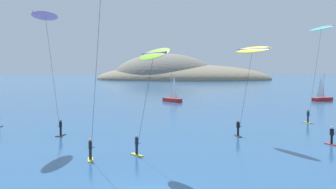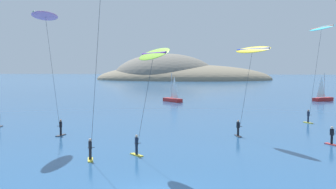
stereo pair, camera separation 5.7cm
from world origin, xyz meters
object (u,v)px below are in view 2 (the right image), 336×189
object	(u,v)px
kitesurfer_pink	(47,25)
kitesurfer_cyan	(321,35)
kitesurfer_yellow	(251,57)
kitesurfer_lime	(152,61)
sailboat_near	(172,98)
sailboat_far	(324,98)

from	to	relation	value
kitesurfer_pink	kitesurfer_cyan	world-z (taller)	kitesurfer_pink
kitesurfer_yellow	kitesurfer_pink	distance (m)	19.84
kitesurfer_lime	sailboat_near	bearing A→B (deg)	94.41
kitesurfer_pink	kitesurfer_lime	size ratio (longest dim) A/B	1.43
kitesurfer_cyan	sailboat_near	bearing A→B (deg)	123.79
sailboat_near	kitesurfer_yellow	distance (m)	44.12
kitesurfer_cyan	kitesurfer_lime	world-z (taller)	kitesurfer_cyan
sailboat_near	kitesurfer_pink	world-z (taller)	kitesurfer_pink
kitesurfer_pink	kitesurfer_cyan	distance (m)	31.32
kitesurfer_cyan	kitesurfer_lime	xyz separation A→B (m)	(-16.88, -22.33, -3.26)
kitesurfer_yellow	kitesurfer_pink	size ratio (longest dim) A/B	0.75
sailboat_near	kitesurfer_yellow	xyz separation A→B (m)	(12.08, -41.77, 7.49)
kitesurfer_pink	kitesurfer_cyan	size ratio (longest dim) A/B	1.02
kitesurfer_cyan	kitesurfer_pink	bearing A→B (deg)	-154.73
sailboat_far	kitesurfer_cyan	world-z (taller)	kitesurfer_cyan
kitesurfer_cyan	kitesurfer_yellow	bearing A→B (deg)	-130.88
sailboat_near	kitesurfer_cyan	size ratio (longest dim) A/B	0.47
kitesurfer_lime	kitesurfer_cyan	bearing A→B (deg)	52.91
sailboat_near	kitesurfer_cyan	world-z (taller)	kitesurfer_cyan
sailboat_near	kitesurfer_pink	xyz separation A→B (m)	(-7.29, -44.80, 10.50)
kitesurfer_yellow	kitesurfer_lime	size ratio (longest dim) A/B	1.07
kitesurfer_yellow	kitesurfer_pink	world-z (taller)	kitesurfer_pink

